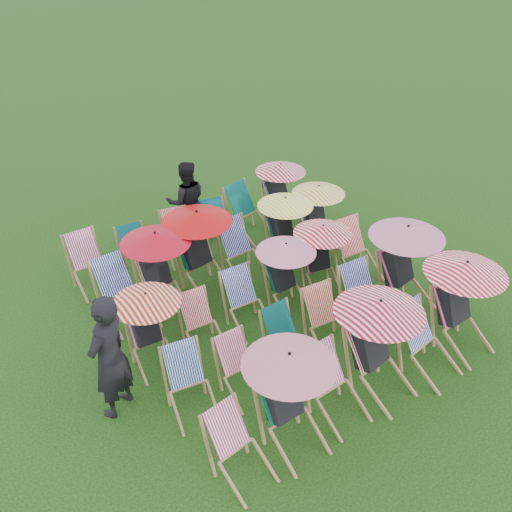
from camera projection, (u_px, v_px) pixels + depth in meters
ground at (266, 315)px, 9.43m from camera, size 100.00×100.00×0.00m
deckchair_0 at (240, 449)px, 6.69m from camera, size 0.68×0.88×0.88m
deckchair_1 at (290, 399)px, 6.96m from camera, size 1.16×1.22×1.38m
deckchair_2 at (337, 387)px, 7.47m from camera, size 0.67×0.90×0.94m
deckchair_3 at (379, 346)px, 7.69m from camera, size 1.22×1.32×1.45m
deckchair_4 at (429, 343)px, 8.13m from camera, size 0.78×1.00×0.99m
deckchair_5 at (463, 304)px, 8.46m from camera, size 1.21×1.27×1.43m
deckchair_6 at (190, 385)px, 7.53m from camera, size 0.71×0.90×0.89m
deckchair_7 at (242, 369)px, 7.82m from camera, size 0.55×0.77×0.83m
deckchair_8 at (289, 340)px, 8.29m from camera, size 0.59×0.81×0.85m
deckchair_9 at (329, 321)px, 8.61m from camera, size 0.67×0.88×0.90m
deckchair_10 at (368, 300)px, 8.96m from camera, size 0.70×0.95×1.00m
deckchair_11 at (406, 266)px, 9.29m from camera, size 1.22×1.32×1.45m
deckchair_12 at (149, 329)px, 8.20m from camera, size 1.00×1.05×1.18m
deckchair_13 at (202, 324)px, 8.61m from camera, size 0.59×0.79×0.82m
deckchair_14 at (247, 302)px, 8.99m from camera, size 0.63×0.85×0.90m
deckchair_15 at (287, 275)px, 9.31m from camera, size 0.99×1.03×1.17m
deckchair_16 at (322, 257)px, 9.77m from camera, size 1.00×1.06×1.18m
deckchair_17 at (358, 251)px, 10.17m from camera, size 0.68×0.92×0.97m
deckchair_18 at (122, 293)px, 9.09m from camera, size 0.73×0.97×1.01m
deckchair_19 at (159, 270)px, 9.27m from camera, size 1.15×1.20×1.36m
deckchair_20 at (200, 249)px, 9.73m from camera, size 1.20×1.29×1.42m
deckchair_21 at (243, 251)px, 10.15m from camera, size 0.69×0.94×0.98m
deckchair_22 at (286, 228)px, 10.52m from camera, size 1.03×1.07×1.22m
deckchair_23 at (318, 215)px, 10.95m from camera, size 1.01×1.06×1.20m
deckchair_24 at (90, 264)px, 9.85m from camera, size 0.63×0.87×0.94m
deckchair_25 at (137, 253)px, 10.21m from camera, size 0.64×0.83×0.85m
deckchair_26 at (180, 237)px, 10.64m from camera, size 0.72×0.90×0.88m
deckchair_27 at (217, 226)px, 11.00m from camera, size 0.71×0.88×0.85m
deckchair_28 at (250, 212)px, 11.31m from camera, size 0.82×1.02×1.00m
deckchair_29 at (282, 192)px, 11.71m from camera, size 1.03×1.10×1.22m
person_left at (109, 357)px, 7.27m from camera, size 0.82×0.75×1.88m
person_rear at (187, 201)px, 11.01m from camera, size 0.97×0.86×1.64m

